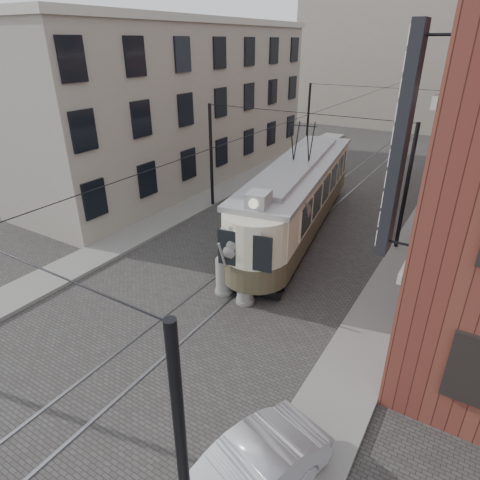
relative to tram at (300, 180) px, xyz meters
The scene contains 9 objects.
ground 6.17m from the tram, 92.01° to the right, with size 120.00×120.00×0.00m, color #3D3A38.
tram_rails 6.16m from the tram, 92.01° to the right, with size 1.54×80.00×0.02m, color slate, non-canonical shape.
sidewalk_right 8.45m from the tram, 43.54° to the right, with size 2.00×60.00×0.15m, color slate.
sidewalk_left 9.08m from the tram, 140.49° to the right, with size 2.00×60.00×0.15m, color slate.
stucco_building 12.27m from the tram, 158.18° to the left, with size 7.00×24.00×10.00m, color gray.
distant_block 34.74m from the tram, 90.32° to the left, with size 28.00×10.00×14.00m, color gray.
catenary 0.70m from the tram, 127.16° to the right, with size 11.00×30.20×6.00m, color black, non-canonical shape.
tram is the anchor object (origin of this frame).
elephant 6.19m from the tram, 83.27° to the right, with size 3.03×5.50×3.37m, color slate, non-canonical shape.
Camera 1 is at (8.11, -13.07, 9.11)m, focal length 30.83 mm.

